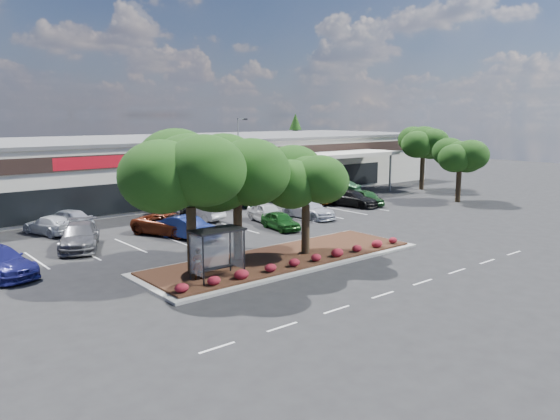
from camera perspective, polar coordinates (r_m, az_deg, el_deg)
ground at (r=31.58m, az=7.89°, el=-6.08°), size 160.00×160.00×0.00m
retail_store at (r=59.06m, az=-17.07°, el=4.12°), size 80.40×25.20×6.25m
landscape_island at (r=32.99m, az=0.38°, el=-5.07°), size 18.00×6.00×0.26m
lane_markings at (r=39.04m, az=-3.60°, el=-2.91°), size 33.12×20.06×0.01m
shrub_row at (r=31.36m, az=2.86°, el=-5.14°), size 17.00×0.80×0.50m
bus_shelter at (r=28.46m, az=-6.76°, el=-3.03°), size 2.75×1.55×2.59m
island_tree_west at (r=29.15m, az=-9.32°, el=1.01°), size 7.20×7.20×7.89m
island_tree_mid at (r=31.65m, az=-4.48°, el=1.28°), size 6.60×6.60×7.32m
island_tree_east at (r=33.03m, az=2.71°, el=0.95°), size 5.80×5.80×6.50m
tree_east_near at (r=57.50m, az=18.22°, el=4.02°), size 5.60×5.60×6.51m
tree_east_far at (r=66.04m, az=14.70°, el=5.37°), size 6.40×6.40×7.62m
conifer_north_east at (r=85.77m, az=1.61°, el=7.11°), size 3.96×3.96×9.00m
person_waiting at (r=28.55m, az=-8.59°, el=-5.58°), size 0.66×0.49×1.64m
light_pole at (r=59.55m, az=-4.27°, el=5.09°), size 1.43×0.61×8.42m
car_1 at (r=38.05m, az=-20.23°, el=-2.58°), size 4.47×6.15×1.66m
car_2 at (r=40.68m, az=-11.50°, el=-1.44°), size 4.66×6.22×1.57m
car_3 at (r=39.06m, az=-9.59°, el=-1.84°), size 2.89×5.10×1.59m
car_4 at (r=44.48m, az=-1.34°, el=-0.27°), size 2.71×4.93×1.59m
car_5 at (r=41.66m, az=0.04°, el=-1.12°), size 2.22×4.20×1.36m
car_6 at (r=46.33m, az=2.99°, el=0.09°), size 2.30×5.33×1.53m
car_7 at (r=53.66m, az=9.13°, el=1.28°), size 2.94×4.55×1.44m
car_8 at (r=52.67m, az=7.58°, el=1.20°), size 3.07×5.56×1.52m
car_9 at (r=45.48m, az=-21.42°, el=-0.79°), size 3.47×4.76×1.51m
car_10 at (r=43.44m, az=-22.97°, el=-1.46°), size 3.19×5.07×1.37m
car_11 at (r=47.68m, az=-11.91°, el=0.05°), size 4.01×5.30×1.34m
car_12 at (r=47.68m, az=-9.95°, el=0.23°), size 2.75×4.76×1.52m
car_13 at (r=45.90m, az=-8.38°, el=-0.10°), size 2.49×4.86×1.53m
car_14 at (r=52.75m, az=-3.06°, el=1.31°), size 4.09×5.84×1.57m
car_15 at (r=54.03m, az=3.33°, el=1.40°), size 3.37×5.31×1.37m
car_17 at (r=59.57m, az=6.03°, el=2.28°), size 3.19×5.20×1.62m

